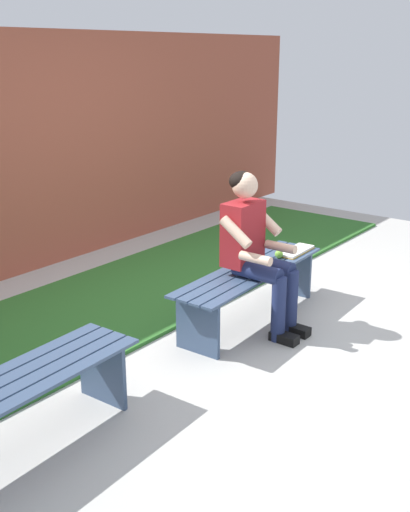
# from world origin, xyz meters

# --- Properties ---
(ground_plane) EXTENTS (10.00, 7.00, 0.04)m
(ground_plane) POSITION_xyz_m (1.12, 1.00, -0.02)
(ground_plane) COLOR #B2B2AD
(grass_strip) EXTENTS (9.00, 1.55, 0.03)m
(grass_strip) POSITION_xyz_m (1.12, -1.13, 0.01)
(grass_strip) COLOR #2D6B28
(grass_strip) RESTS_ON ground
(brick_wall) EXTENTS (9.50, 0.24, 2.31)m
(brick_wall) POSITION_xyz_m (0.50, -2.52, 1.16)
(brick_wall) COLOR #9E4C38
(brick_wall) RESTS_ON ground
(bench_near) EXTENTS (1.69, 0.48, 0.44)m
(bench_near) POSITION_xyz_m (0.00, 0.00, 0.34)
(bench_near) COLOR #384C6B
(bench_near) RESTS_ON ground
(bench_far) EXTENTS (1.55, 0.48, 0.44)m
(bench_far) POSITION_xyz_m (2.25, 0.00, 0.33)
(bench_far) COLOR #384C6B
(bench_far) RESTS_ON ground
(person_seated) EXTENTS (0.50, 0.69, 1.25)m
(person_seated) POSITION_xyz_m (0.09, 0.10, 0.68)
(person_seated) COLOR maroon
(person_seated) RESTS_ON ground
(apple) EXTENTS (0.07, 0.07, 0.07)m
(apple) POSITION_xyz_m (-0.39, 0.03, 0.48)
(apple) COLOR #72B738
(apple) RESTS_ON bench_near
(book_open) EXTENTS (0.42, 0.17, 0.02)m
(book_open) POSITION_xyz_m (-0.62, 0.06, 0.45)
(book_open) COLOR white
(book_open) RESTS_ON bench_near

